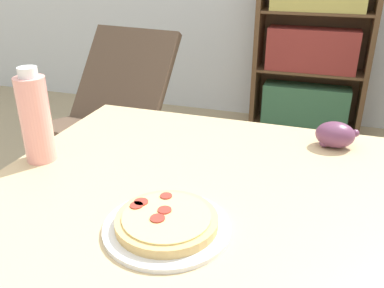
{
  "coord_description": "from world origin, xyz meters",
  "views": [
    {
      "loc": [
        0.32,
        -0.81,
        1.28
      ],
      "look_at": [
        0.01,
        0.1,
        0.83
      ],
      "focal_mm": 38.0,
      "sensor_mm": 36.0,
      "label": 1
    }
  ],
  "objects_px": {
    "pizza_on_plate": "(167,223)",
    "lounge_chair_near": "(111,134)",
    "drink_bottle": "(35,118)",
    "bookshelf": "(312,47)",
    "grape_bunch": "(335,135)"
  },
  "relations": [
    {
      "from": "pizza_on_plate",
      "to": "lounge_chair_near",
      "type": "bearing_deg",
      "value": 123.95
    },
    {
      "from": "grape_bunch",
      "to": "bookshelf",
      "type": "distance_m",
      "value": 2.12
    },
    {
      "from": "lounge_chair_near",
      "to": "drink_bottle",
      "type": "bearing_deg",
      "value": -59.48
    },
    {
      "from": "drink_bottle",
      "to": "bookshelf",
      "type": "bearing_deg",
      "value": 76.55
    },
    {
      "from": "pizza_on_plate",
      "to": "bookshelf",
      "type": "height_order",
      "value": "bookshelf"
    },
    {
      "from": "pizza_on_plate",
      "to": "lounge_chair_near",
      "type": "distance_m",
      "value": 1.75
    },
    {
      "from": "grape_bunch",
      "to": "lounge_chair_near",
      "type": "xyz_separation_m",
      "value": [
        -1.25,
        0.86,
        -0.52
      ]
    },
    {
      "from": "pizza_on_plate",
      "to": "bookshelf",
      "type": "distance_m",
      "value": 2.65
    },
    {
      "from": "drink_bottle",
      "to": "bookshelf",
      "type": "height_order",
      "value": "bookshelf"
    },
    {
      "from": "bookshelf",
      "to": "pizza_on_plate",
      "type": "bearing_deg",
      "value": -93.11
    },
    {
      "from": "pizza_on_plate",
      "to": "lounge_chair_near",
      "type": "relative_size",
      "value": 0.3
    },
    {
      "from": "pizza_on_plate",
      "to": "bookshelf",
      "type": "relative_size",
      "value": 0.19
    },
    {
      "from": "pizza_on_plate",
      "to": "drink_bottle",
      "type": "relative_size",
      "value": 1.02
    },
    {
      "from": "grape_bunch",
      "to": "bookshelf",
      "type": "xyz_separation_m",
      "value": [
        -0.17,
        2.11,
        -0.16
      ]
    },
    {
      "from": "grape_bunch",
      "to": "lounge_chair_near",
      "type": "bearing_deg",
      "value": 145.49
    }
  ]
}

